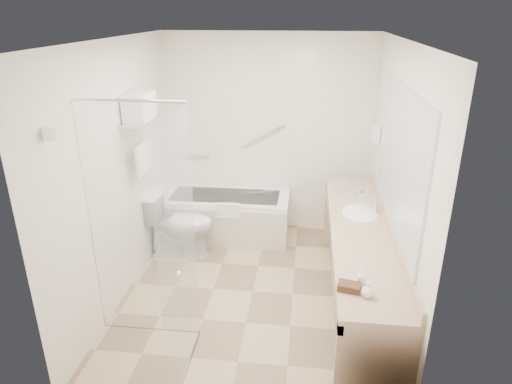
# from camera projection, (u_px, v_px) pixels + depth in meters

# --- Properties ---
(floor) EXTENTS (3.20, 3.20, 0.00)m
(floor) POSITION_uv_depth(u_px,v_px,m) (253.00, 291.00, 4.75)
(floor) COLOR tan
(floor) RESTS_ON ground
(ceiling) EXTENTS (2.60, 3.20, 0.10)m
(ceiling) POSITION_uv_depth(u_px,v_px,m) (252.00, 39.00, 3.82)
(ceiling) COLOR silver
(ceiling) RESTS_ON wall_back
(wall_back) EXTENTS (2.60, 0.10, 2.50)m
(wall_back) POSITION_uv_depth(u_px,v_px,m) (268.00, 135.00, 5.76)
(wall_back) COLOR silver
(wall_back) RESTS_ON ground
(wall_front) EXTENTS (2.60, 0.10, 2.50)m
(wall_front) POSITION_uv_depth(u_px,v_px,m) (221.00, 269.00, 2.81)
(wall_front) COLOR silver
(wall_front) RESTS_ON ground
(wall_left) EXTENTS (0.10, 3.20, 2.50)m
(wall_left) POSITION_uv_depth(u_px,v_px,m) (120.00, 174.00, 4.42)
(wall_left) COLOR silver
(wall_left) RESTS_ON ground
(wall_right) EXTENTS (0.10, 3.20, 2.50)m
(wall_right) POSITION_uv_depth(u_px,v_px,m) (394.00, 185.00, 4.15)
(wall_right) COLOR silver
(wall_right) RESTS_ON ground
(bathtub) EXTENTS (1.60, 0.73, 0.59)m
(bathtub) POSITION_uv_depth(u_px,v_px,m) (226.00, 215.00, 5.84)
(bathtub) COLOR white
(bathtub) RESTS_ON floor
(grab_bar_short) EXTENTS (0.40, 0.03, 0.03)m
(grab_bar_short) POSITION_uv_depth(u_px,v_px,m) (195.00, 156.00, 5.93)
(grab_bar_short) COLOR silver
(grab_bar_short) RESTS_ON wall_back
(grab_bar_long) EXTENTS (0.53, 0.03, 0.33)m
(grab_bar_long) POSITION_uv_depth(u_px,v_px,m) (264.00, 136.00, 5.73)
(grab_bar_long) COLOR silver
(grab_bar_long) RESTS_ON wall_back
(shower_enclosure) EXTENTS (0.96, 0.91, 2.11)m
(shower_enclosure) POSITION_uv_depth(u_px,v_px,m) (158.00, 239.00, 3.57)
(shower_enclosure) COLOR silver
(shower_enclosure) RESTS_ON floor
(towel_shelf) EXTENTS (0.24, 0.55, 0.81)m
(towel_shelf) POSITION_uv_depth(u_px,v_px,m) (140.00, 115.00, 4.54)
(towel_shelf) COLOR silver
(towel_shelf) RESTS_ON wall_left
(vanity_counter) EXTENTS (0.55, 2.70, 0.95)m
(vanity_counter) POSITION_uv_depth(u_px,v_px,m) (359.00, 250.00, 4.27)
(vanity_counter) COLOR tan
(vanity_counter) RESTS_ON floor
(sink) EXTENTS (0.40, 0.52, 0.14)m
(sink) POSITION_uv_depth(u_px,v_px,m) (360.00, 215.00, 4.56)
(sink) COLOR white
(sink) RESTS_ON vanity_counter
(faucet) EXTENTS (0.03, 0.03, 0.14)m
(faucet) POSITION_uv_depth(u_px,v_px,m) (376.00, 206.00, 4.51)
(faucet) COLOR silver
(faucet) RESTS_ON vanity_counter
(mirror) EXTENTS (0.02, 2.00, 1.20)m
(mirror) POSITION_uv_depth(u_px,v_px,m) (400.00, 159.00, 3.90)
(mirror) COLOR #AEB4BA
(mirror) RESTS_ON wall_right
(hairdryer_unit) EXTENTS (0.08, 0.10, 0.18)m
(hairdryer_unit) POSITION_uv_depth(u_px,v_px,m) (376.00, 134.00, 5.04)
(hairdryer_unit) COLOR silver
(hairdryer_unit) RESTS_ON wall_right
(toilet) EXTENTS (0.81, 0.47, 0.78)m
(toilet) POSITION_uv_depth(u_px,v_px,m) (180.00, 224.00, 5.35)
(toilet) COLOR white
(toilet) RESTS_ON floor
(amenity_basket) EXTENTS (0.18, 0.14, 0.05)m
(amenity_basket) POSITION_uv_depth(u_px,v_px,m) (349.00, 287.00, 3.29)
(amenity_basket) COLOR #452B18
(amenity_basket) RESTS_ON vanity_counter
(soap_bottle_a) EXTENTS (0.06, 0.13, 0.06)m
(soap_bottle_a) POSITION_uv_depth(u_px,v_px,m) (361.00, 281.00, 3.36)
(soap_bottle_a) COLOR silver
(soap_bottle_a) RESTS_ON vanity_counter
(soap_bottle_b) EXTENTS (0.10, 0.13, 0.09)m
(soap_bottle_b) POSITION_uv_depth(u_px,v_px,m) (368.00, 291.00, 3.20)
(soap_bottle_b) COLOR silver
(soap_bottle_b) RESTS_ON vanity_counter
(water_bottle_left) EXTENTS (0.07, 0.07, 0.22)m
(water_bottle_left) POSITION_uv_depth(u_px,v_px,m) (361.00, 201.00, 4.56)
(water_bottle_left) COLOR silver
(water_bottle_left) RESTS_ON vanity_counter
(water_bottle_mid) EXTENTS (0.06, 0.06, 0.19)m
(water_bottle_mid) POSITION_uv_depth(u_px,v_px,m) (346.00, 183.00, 5.08)
(water_bottle_mid) COLOR silver
(water_bottle_mid) RESTS_ON vanity_counter
(water_bottle_right) EXTENTS (0.05, 0.05, 0.17)m
(water_bottle_right) POSITION_uv_depth(u_px,v_px,m) (352.00, 190.00, 4.89)
(water_bottle_right) COLOR silver
(water_bottle_right) RESTS_ON vanity_counter
(drinking_glass_near) EXTENTS (0.10, 0.10, 0.10)m
(drinking_glass_near) POSITION_uv_depth(u_px,v_px,m) (338.00, 187.00, 5.06)
(drinking_glass_near) COLOR silver
(drinking_glass_near) RESTS_ON vanity_counter
(drinking_glass_far) EXTENTS (0.08, 0.08, 0.08)m
(drinking_glass_far) POSITION_uv_depth(u_px,v_px,m) (340.00, 181.00, 5.25)
(drinking_glass_far) COLOR silver
(drinking_glass_far) RESTS_ON vanity_counter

